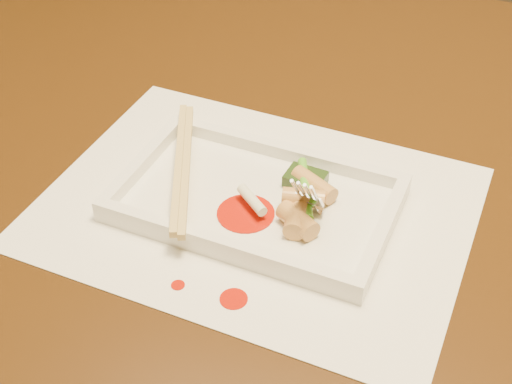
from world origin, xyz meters
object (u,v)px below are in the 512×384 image
at_px(fork, 338,145).
at_px(table, 246,204).
at_px(placemat, 256,207).
at_px(plate_base, 256,203).
at_px(chopstick_a, 179,164).

bearing_deg(fork, table, 145.79).
bearing_deg(placemat, fork, 14.42).
bearing_deg(placemat, plate_base, 90.00).
height_order(table, chopstick_a, chopstick_a).
distance_m(placemat, plate_base, 0.00).
height_order(chopstick_a, fork, fork).
distance_m(chopstick_a, fork, 0.16).
height_order(plate_base, chopstick_a, chopstick_a).
xyz_separation_m(placemat, fork, (0.07, 0.02, 0.08)).
relative_size(placemat, fork, 2.86).
relative_size(table, placemat, 3.50).
distance_m(placemat, fork, 0.11).
bearing_deg(fork, plate_base, -165.58).
height_order(table, fork, fork).
distance_m(plate_base, fork, 0.11).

